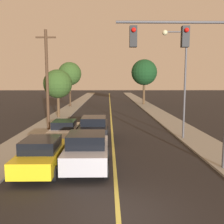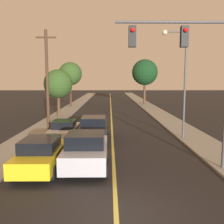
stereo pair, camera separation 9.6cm
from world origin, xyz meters
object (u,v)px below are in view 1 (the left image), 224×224
Objects in this scene: car_outer_lane_front at (42,154)px; tree_left_near at (58,84)px; car_near_lane_front at (87,150)px; car_near_lane_second at (94,128)px; car_outer_lane_second at (65,130)px; tree_left_far at (70,74)px; tree_right_near at (144,72)px; utility_pole_left at (47,79)px; traffic_signal_mast at (194,62)px; streetlamp_right at (180,70)px.

car_outer_lane_front is 16.88m from tree_left_near.
car_near_lane_second is at bearing 90.00° from car_near_lane_front.
car_near_lane_front is at bearing -70.57° from car_outer_lane_second.
tree_left_far is 12.52m from tree_right_near.
utility_pole_left reaches higher than car_near_lane_front.
tree_left_near reaches higher than car_outer_lane_second.
car_near_lane_front is 10.50m from utility_pole_left.
traffic_signal_mast is at bearing -3.71° from car_near_lane_front.
car_near_lane_front is 0.98× the size of car_outer_lane_second.
car_near_lane_second is 1.08× the size of car_outer_lane_second.
tree_left_far reaches higher than car_outer_lane_front.
traffic_signal_mast is 0.90× the size of tree_right_near.
tree_right_near is (9.14, 25.18, 4.78)m from car_outer_lane_second.
utility_pole_left is at bearing 140.40° from car_near_lane_second.
traffic_signal_mast is at bearing -51.70° from car_near_lane_second.
streetlamp_right is at bearing 37.30° from car_outer_lane_front.
tree_right_near is at bearing 77.15° from car_near_lane_front.
car_near_lane_front is at bearing 176.29° from traffic_signal_mast.
tree_left_far is (-0.41, 11.42, 1.39)m from tree_left_near.
car_outer_lane_front is 0.61× the size of tree_left_far.
utility_pole_left is at bearing 101.61° from car_outer_lane_front.
tree_left_near is at bearing 119.58° from traffic_signal_mast.
tree_right_near reaches higher than car_near_lane_second.
utility_pole_left reaches higher than car_outer_lane_front.
streetlamp_right reaches higher than tree_left_far.
utility_pole_left is (-1.91, 9.31, 3.53)m from car_outer_lane_front.
tree_left_near is at bearing 105.68° from car_near_lane_front.
car_near_lane_front is 0.54× the size of tree_right_near.
car_outer_lane_second is 0.55× the size of tree_right_near.
car_near_lane_front is 0.51× the size of utility_pole_left.
car_outer_lane_front is at bearing -84.06° from tree_left_far.
tree_right_near reaches higher than streetlamp_right.
car_near_lane_second is at bearing -105.67° from tree_right_near.
car_near_lane_second is 0.86× the size of tree_left_near.
car_near_lane_second is 0.60× the size of streetlamp_right.
car_near_lane_second is 0.66× the size of traffic_signal_mast.
car_outer_lane_front is 32.91m from tree_right_near.
streetlamp_right is 0.98× the size of tree_right_near.
utility_pole_left reaches higher than car_outer_lane_second.
utility_pole_left is 18.58m from tree_left_far.
car_near_lane_second is 22.80m from tree_left_far.
utility_pole_left is (-1.91, 3.24, 3.59)m from car_outer_lane_second.
streetlamp_right is 25.17m from tree_right_near.
tree_left_near is (-9.37, 16.51, -1.19)m from traffic_signal_mast.
utility_pole_left reaches higher than car_near_lane_second.
streetlamp_right reaches higher than car_near_lane_second.
car_outer_lane_second is 0.56× the size of streetlamp_right.
car_outer_lane_second is at bearing 178.48° from car_near_lane_second.
tree_left_far reaches higher than car_near_lane_front.
car_near_lane_front is 2.08m from car_outer_lane_front.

